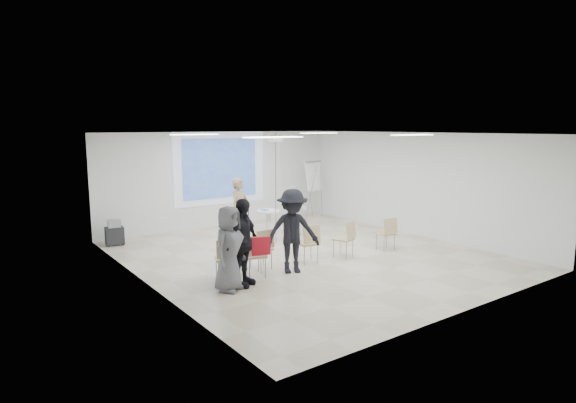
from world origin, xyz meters
TOP-DOWN VIEW (x-y plane):
  - floor at (0.00, 0.00)m, footprint 8.00×9.00m
  - ceiling at (0.00, 0.00)m, footprint 8.00×9.00m
  - wall_back at (0.00, 4.55)m, footprint 8.00×0.10m
  - wall_left at (-4.05, 0.00)m, footprint 0.10×9.00m
  - wall_right at (4.05, 0.00)m, footprint 0.10×9.00m
  - projection_halo at (0.00, 4.49)m, footprint 3.20×0.01m
  - projection_image at (0.00, 4.47)m, footprint 2.60×0.01m
  - pedestal_table at (0.25, 2.11)m, footprint 0.67×0.67m
  - player_left at (-0.64, 2.19)m, footprint 0.87×0.74m
  - player_right at (1.06, 1.91)m, footprint 0.91×0.79m
  - controller_left at (-0.46, 2.44)m, footprint 0.07×0.11m
  - controller_right at (0.88, 2.16)m, footprint 0.07×0.13m
  - chair_far_left at (-2.56, -0.54)m, footprint 0.53×0.55m
  - chair_left_mid at (-1.98, -0.80)m, footprint 0.54×0.57m
  - chair_left_inner at (-1.54, -0.37)m, footprint 0.43×0.47m
  - chair_center at (-0.40, -0.60)m, footprint 0.51×0.54m
  - chair_right_inner at (0.63, -0.74)m, footprint 0.56×0.58m
  - chair_right_far at (1.95, -0.86)m, footprint 0.47×0.50m
  - red_jacket at (-1.96, -0.95)m, footprint 0.41×0.20m
  - laptop at (-1.54, -0.27)m, footprint 0.34×0.25m
  - audience_left at (-2.47, -1.08)m, footprint 1.38×1.17m
  - audience_mid at (-1.13, -0.93)m, footprint 1.53×1.19m
  - audience_outer at (-2.82, -1.16)m, footprint 1.10×0.98m
  - flipchart_easel at (3.14, 3.65)m, footprint 0.86×0.66m
  - av_cart at (-3.58, 3.85)m, footprint 0.50×0.42m
  - ceiling_projector at (0.10, 1.49)m, footprint 0.30×0.25m
  - fluor_panel_nw at (-2.00, 2.00)m, footprint 1.20×0.30m
  - fluor_panel_ne at (2.00, 2.00)m, footprint 1.20×0.30m
  - fluor_panel_sw at (-2.00, -1.50)m, footprint 1.20×0.30m
  - fluor_panel_se at (2.00, -1.50)m, footprint 1.20×0.30m

SIDE VIEW (x-z plane):
  - floor at x=0.00m, z-range -0.10..0.00m
  - av_cart at x=-3.58m, z-range -0.03..0.66m
  - pedestal_table at x=0.25m, z-range 0.05..0.87m
  - laptop at x=-1.54m, z-range 0.48..0.50m
  - chair_right_far at x=1.95m, z-range 0.08..0.95m
  - chair_far_left at x=-2.56m, z-range 0.08..0.95m
  - chair_right_inner at x=0.63m, z-range 0.08..0.99m
  - chair_left_inner at x=-1.54m, z-range 0.08..1.00m
  - chair_left_mid at x=-1.98m, z-range 0.08..1.00m
  - chair_center at x=-0.40m, z-range 0.08..1.00m
  - red_jacket at x=-1.96m, z-range 0.53..0.91m
  - player_right at x=1.06m, z-range 0.00..1.63m
  - audience_outer at x=-2.82m, z-range 0.00..1.88m
  - player_left at x=-0.64m, z-range 0.00..2.02m
  - audience_left at x=-2.47m, z-range 0.00..2.03m
  - audience_mid at x=-1.13m, z-range 0.00..2.09m
  - controller_right at x=0.88m, z-range 1.08..1.12m
  - controller_left at x=-0.46m, z-range 1.31..1.35m
  - flipchart_easel at x=3.14m, z-range 0.47..2.48m
  - wall_back at x=0.00m, z-range 0.00..3.00m
  - wall_left at x=-4.05m, z-range 0.00..3.00m
  - wall_right at x=4.05m, z-range 0.00..3.00m
  - projection_halo at x=0.00m, z-range 0.70..3.00m
  - projection_image at x=0.00m, z-range 0.90..2.80m
  - ceiling_projector at x=0.10m, z-range 1.19..4.19m
  - fluor_panel_nw at x=-2.00m, z-range 2.96..2.98m
  - fluor_panel_ne at x=2.00m, z-range 2.96..2.98m
  - fluor_panel_sw at x=-2.00m, z-range 2.96..2.98m
  - fluor_panel_se at x=2.00m, z-range 2.96..2.98m
  - ceiling at x=0.00m, z-range 3.00..3.10m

